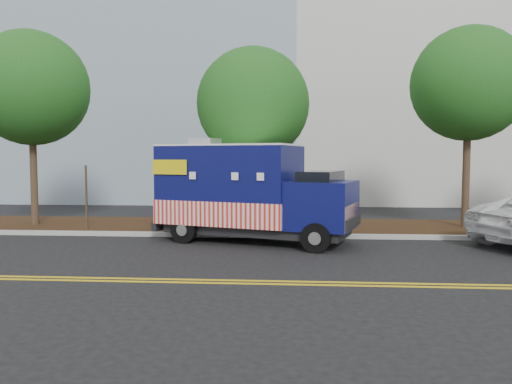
{
  "coord_description": "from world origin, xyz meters",
  "views": [
    {
      "loc": [
        1.81,
        -15.05,
        2.68
      ],
      "look_at": [
        0.67,
        0.6,
        1.58
      ],
      "focal_mm": 35.0,
      "sensor_mm": 36.0,
      "label": 1
    }
  ],
  "objects": [
    {
      "name": "tree_b",
      "position": [
        0.36,
        3.29,
        4.62
      ],
      "size": [
        4.11,
        4.11,
        6.68
      ],
      "color": "#38281C",
      "rests_on": "ground"
    },
    {
      "name": "curb",
      "position": [
        0.0,
        1.4,
        0.07
      ],
      "size": [
        120.0,
        0.18,
        0.15
      ],
      "primitive_type": "cube",
      "color": "#9E9E99",
      "rests_on": "ground"
    },
    {
      "name": "centerline_near",
      "position": [
        0.0,
        -4.45,
        0.01
      ],
      "size": [
        120.0,
        0.1,
        0.01
      ],
      "primitive_type": "cube",
      "color": "gold",
      "rests_on": "ground"
    },
    {
      "name": "tree_c",
      "position": [
        8.06,
        3.41,
        5.27
      ],
      "size": [
        4.06,
        4.06,
        7.31
      ],
      "color": "#38281C",
      "rests_on": "ground"
    },
    {
      "name": "ground",
      "position": [
        0.0,
        0.0,
        0.0
      ],
      "size": [
        120.0,
        120.0,
        0.0
      ],
      "primitive_type": "plane",
      "color": "black",
      "rests_on": "ground"
    },
    {
      "name": "food_truck",
      "position": [
        0.35,
        0.66,
        1.49
      ],
      "size": [
        6.62,
        4.05,
        3.29
      ],
      "rotation": [
        0.0,
        0.0,
        -0.31
      ],
      "color": "black",
      "rests_on": "ground"
    },
    {
      "name": "centerline_far",
      "position": [
        0.0,
        -4.7,
        0.01
      ],
      "size": [
        120.0,
        0.1,
        0.01
      ],
      "primitive_type": "cube",
      "color": "gold",
      "rests_on": "ground"
    },
    {
      "name": "mulch_strip",
      "position": [
        0.0,
        3.5,
        0.07
      ],
      "size": [
        120.0,
        4.0,
        0.15
      ],
      "primitive_type": "cube",
      "color": "black",
      "rests_on": "ground"
    },
    {
      "name": "tree_a",
      "position": [
        -7.86,
        2.97,
        5.22
      ],
      "size": [
        4.23,
        4.23,
        7.35
      ],
      "color": "#38281C",
      "rests_on": "ground"
    },
    {
      "name": "sign_post",
      "position": [
        -5.34,
        1.77,
        1.2
      ],
      "size": [
        0.06,
        0.06,
        2.4
      ],
      "primitive_type": "cube",
      "color": "#473828",
      "rests_on": "ground"
    }
  ]
}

